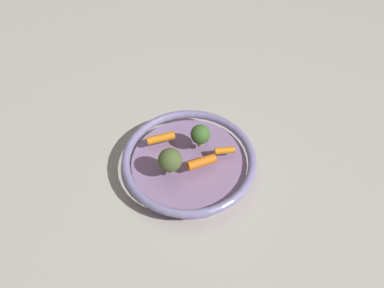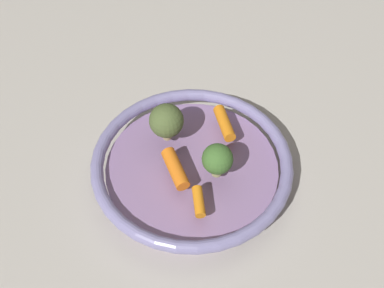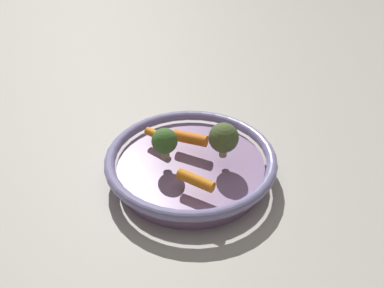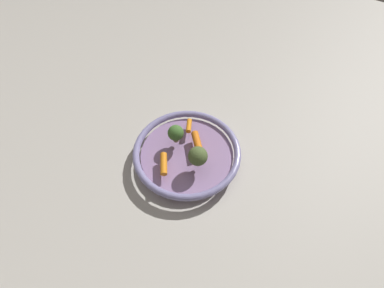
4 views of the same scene
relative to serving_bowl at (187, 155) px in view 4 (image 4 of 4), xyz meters
name	(u,v)px [view 4 (image 4 of 4)]	position (x,y,z in m)	size (l,w,h in m)	color
ground_plane	(187,160)	(0.00, 0.00, -0.03)	(2.29, 2.29, 0.00)	#B7B2A8
serving_bowl	(187,155)	(0.00, 0.00, 0.00)	(0.30, 0.30, 0.05)	#8E709E
baby_carrot_back	(189,126)	(0.07, 0.04, 0.03)	(0.01, 0.01, 0.04)	orange
baby_carrot_left	(164,164)	(-0.07, 0.03, 0.03)	(0.02, 0.02, 0.06)	orange
baby_carrot_right	(197,141)	(0.03, -0.01, 0.03)	(0.02, 0.02, 0.06)	orange
broccoli_floret_edge	(198,156)	(-0.03, -0.05, 0.06)	(0.05, 0.05, 0.06)	tan
broccoli_floret_mid	(176,133)	(0.01, 0.04, 0.06)	(0.04, 0.04, 0.06)	tan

